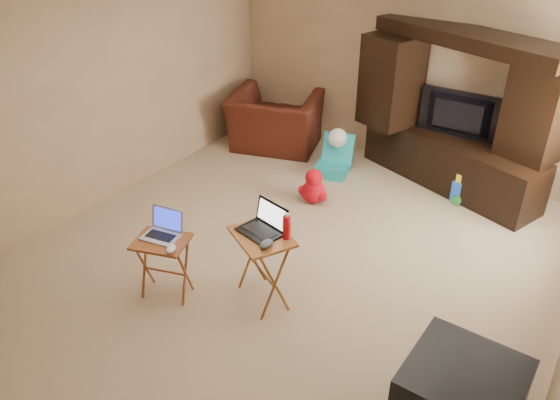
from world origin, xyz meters
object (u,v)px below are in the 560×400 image
Objects in this scene: television at (457,116)px; water_bottle at (287,228)px; laptop_left at (159,226)px; recliner at (276,121)px; laptop_right at (259,221)px; plush_toy at (314,186)px; push_toy at (476,189)px; entertainment_center at (458,113)px; ottoman at (461,395)px; tray_table_left at (165,268)px; mouse_left at (171,249)px; child_rocker at (332,156)px; tray_table_right at (263,268)px; mouse_right at (266,244)px.

water_bottle is (-0.46, -2.98, -0.10)m from television.
recliner is at bearing 96.31° from laptop_left.
laptop_right is 1.70× the size of water_bottle.
water_bottle is (0.71, -1.67, 0.59)m from plush_toy.
plush_toy reaches higher than push_toy.
entertainment_center reaches higher than push_toy.
tray_table_left reaches higher than ottoman.
mouse_left is (-2.47, -0.21, 0.38)m from ottoman.
recliner is at bearing 109.57° from mouse_left.
television reaches higher than ottoman.
tray_table_left is at bearing -176.95° from ottoman.
child_rocker is 2.93m from tray_table_left.
recliner is 1.64m from plush_toy.
television is at bearing 110.17° from ottoman.
water_bottle is (1.01, 0.49, 0.09)m from laptop_left.
laptop_left is (-0.13, -2.90, 0.46)m from child_rocker.
television is (0.00, -0.01, -0.04)m from entertainment_center.
recliner is 1.59× the size of ottoman.
entertainment_center is 3.87× the size of tray_table_left.
tray_table_right is 1.91× the size of laptop_right.
mouse_left is 0.86× the size of mouse_right.
television is 3.18m from tray_table_right.
mouse_left is at bearing -91.89° from plush_toy.
tray_table_left is 0.86× the size of tray_table_right.
plush_toy is at bearing -92.57° from child_rocker.
push_toy is at bearing 41.91° from tray_table_left.
push_toy is at bearing 71.63° from mouse_right.
laptop_left is 1.12m from water_bottle.
recliner is 2.37× the size of push_toy.
child_rocker is (-1.33, -0.58, -0.69)m from entertainment_center.
plush_toy is 1.90m from push_toy.
mouse_right is (1.89, -2.92, 0.34)m from recliner.
child_rocker is at bearing 117.53° from laptop_right.
plush_toy is 1.38× the size of laptop_left.
laptop_right is at bearing 44.00° from mouse_left.
child_rocker is 2.94m from laptop_left.
laptop_left is 1.46× the size of water_bottle.
recliner is at bearing 140.07° from plush_toy.
ottoman is at bearing -40.47° from plush_toy.
television is at bearing 70.82° from mouse_left.
recliner reaches higher than tray_table_right.
ottoman is at bearing -5.66° from mouse_right.
child_rocker is 4.33× the size of mouse_left.
laptop_right reaches higher than tray_table_left.
push_toy is 0.73× the size of tray_table_right.
laptop_right is at bearing 104.62° from recliner.
ottoman is 1.82m from water_bottle.
push_toy is 3.58× the size of mouse_right.
plush_toy is 0.72× the size of tray_table_left.
push_toy is 3.71m from mouse_left.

